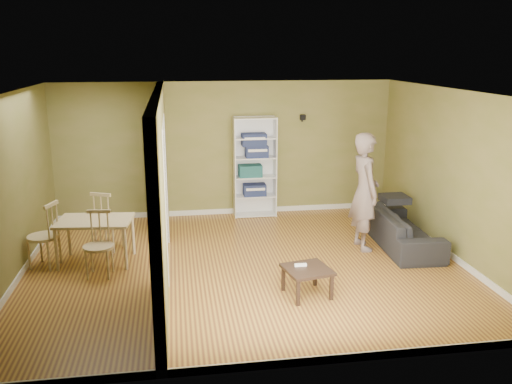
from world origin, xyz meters
TOP-DOWN VIEW (x-y plane):
  - room_shell at (0.00, 0.00)m, footprint 6.50×6.50m
  - partition at (-1.20, 0.00)m, footprint 0.22×5.50m
  - wall_speaker at (1.50, 2.69)m, footprint 0.10×0.10m
  - sofa at (2.70, 0.49)m, footprint 2.04×0.95m
  - person at (2.02, 0.50)m, footprint 0.84×0.67m
  - bookshelf at (0.54, 2.60)m, footprint 0.82×0.36m
  - paper_box_navy_a at (0.53, 2.56)m, footprint 0.43×0.28m
  - paper_box_teal at (0.45, 2.56)m, footprint 0.44×0.29m
  - paper_box_navy_b at (0.57, 2.56)m, footprint 0.43×0.28m
  - paper_box_navy_c at (0.52, 2.56)m, footprint 0.46×0.30m
  - coffee_table at (0.68, -1.11)m, footprint 0.58×0.58m
  - game_controller at (0.61, -1.03)m, footprint 0.16×0.04m
  - dining_table at (-2.23, 0.51)m, footprint 1.10×0.73m
  - chair_left at (-2.97, 0.44)m, footprint 0.59×0.59m
  - chair_near at (-2.12, -0.04)m, footprint 0.48×0.48m
  - chair_far at (-2.10, 1.06)m, footprint 0.60×0.60m

SIDE VIEW (x-z plane):
  - coffee_table at x=0.68m, z-range 0.13..0.52m
  - sofa at x=2.70m, z-range 0.00..0.76m
  - game_controller at x=0.61m, z-range 0.38..0.42m
  - chair_near at x=-2.12m, z-range 0.00..0.95m
  - chair_far at x=-2.10m, z-range 0.00..1.00m
  - chair_left at x=-2.97m, z-range 0.00..1.01m
  - paper_box_navy_a at x=0.53m, z-range 0.41..0.63m
  - dining_table at x=-2.23m, z-range 0.26..0.95m
  - paper_box_teal at x=0.45m, z-range 0.79..1.02m
  - bookshelf at x=0.54m, z-range 0.00..1.94m
  - person at x=2.02m, z-range 0.00..2.25m
  - paper_box_navy_b at x=0.57m, z-range 1.17..1.39m
  - room_shell at x=0.00m, z-range -1.95..4.55m
  - partition at x=-1.20m, z-range 0.00..2.60m
  - paper_box_navy_c at x=0.52m, z-range 1.41..1.65m
  - wall_speaker at x=1.50m, z-range 1.85..1.95m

